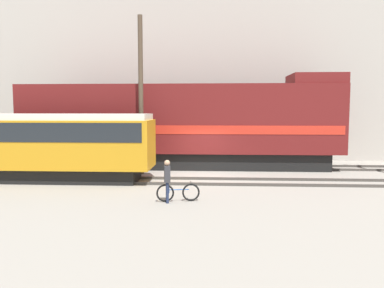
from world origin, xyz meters
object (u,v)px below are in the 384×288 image
at_px(person, 167,177).
at_px(utility_pole_left, 141,96).
at_px(streetcar, 31,143).
at_px(freight_locomotive, 182,125).
at_px(bicycle, 178,193).

height_order(person, utility_pole_left, utility_pole_left).
height_order(streetcar, person, streetcar).
relative_size(freight_locomotive, streetcar, 1.58).
height_order(freight_locomotive, utility_pole_left, utility_pole_left).
distance_m(streetcar, utility_pole_left, 6.10).
xyz_separation_m(freight_locomotive, bicycle, (0.57, -8.54, -2.28)).
bearing_deg(freight_locomotive, streetcar, -146.59).
bearing_deg(bicycle, person, -150.40).
xyz_separation_m(streetcar, person, (7.31, -4.06, -0.92)).
bearing_deg(person, bicycle, 29.60).
bearing_deg(streetcar, bicycle, -26.46).
relative_size(bicycle, person, 1.02).
height_order(bicycle, utility_pole_left, utility_pole_left).
relative_size(streetcar, utility_pole_left, 1.41).
relative_size(streetcar, person, 7.33).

